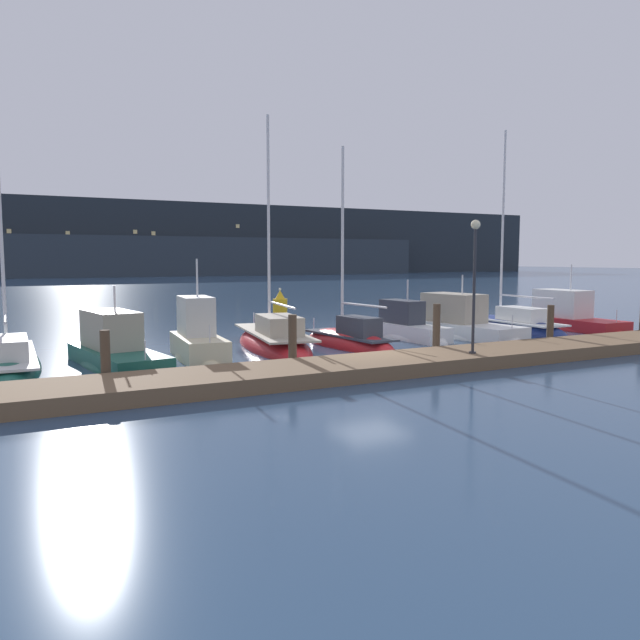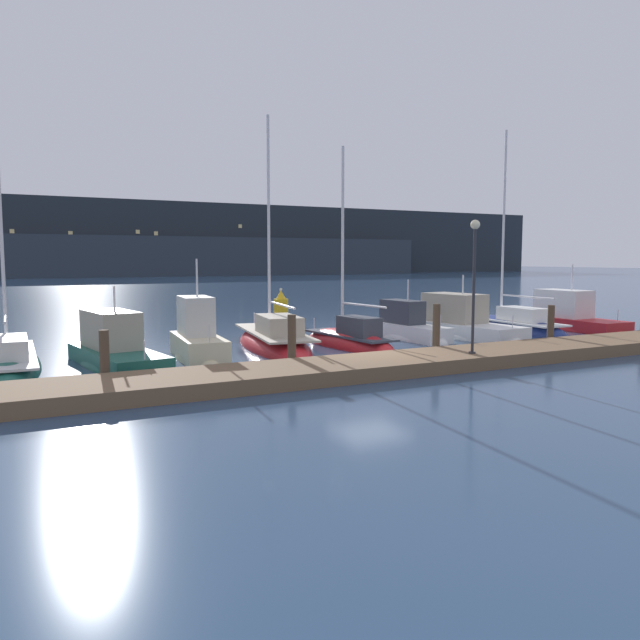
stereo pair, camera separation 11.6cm
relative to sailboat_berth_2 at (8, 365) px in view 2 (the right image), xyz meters
name	(u,v)px [view 2 (the right image)]	position (x,y,z in m)	size (l,w,h in m)	color
ground_plane	(370,364)	(11.35, -4.72, -0.12)	(400.00, 400.00, 0.00)	navy
dock	(394,364)	(11.35, -6.28, 0.10)	(35.92, 2.80, 0.45)	brown
mooring_pile_1	(105,358)	(2.49, -4.63, 0.70)	(0.28, 0.28, 1.64)	#4C3D2D
mooring_pile_2	(292,342)	(8.40, -4.63, 0.80)	(0.28, 0.28, 1.84)	#4C3D2D
mooring_pile_3	(436,331)	(14.30, -4.63, 0.88)	(0.28, 0.28, 2.00)	#4C3D2D
mooring_pile_4	(551,326)	(20.21, -4.63, 0.75)	(0.28, 0.28, 1.75)	#4C3D2D
sailboat_berth_2	(8,365)	(0.00, 0.00, 0.00)	(2.18, 8.29, 12.05)	#195647
motorboat_berth_3	(116,357)	(3.34, -1.21, 0.19)	(2.94, 6.46, 3.31)	#195647
motorboat_berth_4	(198,347)	(6.30, -0.89, 0.30)	(1.98, 4.64, 4.26)	beige
sailboat_berth_5	(274,345)	(9.86, 0.41, 0.01)	(3.56, 8.41, 10.29)	red
sailboat_berth_6	(350,344)	(12.76, -0.83, 0.01)	(2.14, 6.13, 9.03)	red
motorboat_berth_7	(408,333)	(16.46, 0.28, 0.16)	(1.78, 5.15, 3.31)	white
motorboat_berth_8	(462,329)	(19.25, -0.17, 0.22)	(3.10, 6.90, 3.49)	white
sailboat_berth_9	(510,329)	(22.78, 0.35, -0.01)	(2.33, 7.91, 10.85)	navy
motorboat_berth_10	(570,322)	(26.34, -0.27, 0.26)	(2.22, 6.39, 3.83)	red
channel_buoy	(281,309)	(14.24, 9.75, 0.62)	(1.24, 1.24, 1.98)	gold
dock_lamppost	(474,266)	(14.16, -6.81, 3.31)	(0.32, 0.32, 4.52)	#2D2D33
hillside_backdrop	(67,241)	(12.17, 115.14, 7.10)	(240.00, 23.00, 15.68)	#232B33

